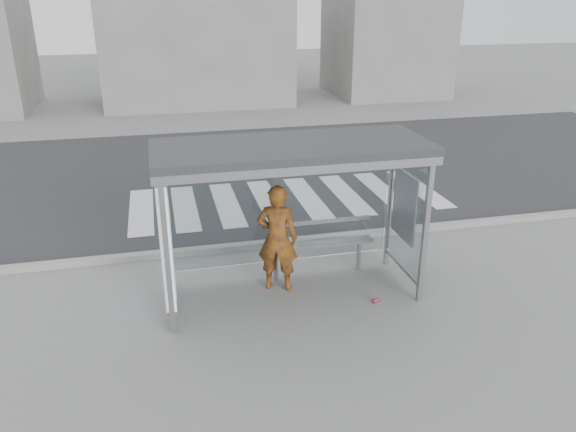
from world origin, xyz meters
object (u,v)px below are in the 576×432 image
object	(u,v)px
bus_shelter	(268,184)
bench	(318,244)
person	(277,238)
soda_can	(376,300)

from	to	relation	value
bus_shelter	bench	size ratio (longest dim) A/B	2.14
bus_shelter	person	xyz separation A→B (m)	(0.19, 0.21, -1.04)
person	bench	distance (m)	0.93
person	soda_can	bearing A→B (deg)	171.47
bus_shelter	bench	bearing A→B (deg)	27.54
soda_can	bus_shelter	bearing A→B (deg)	158.62
person	bench	xyz separation A→B (m)	(0.81, 0.32, -0.34)
bench	person	bearing A→B (deg)	-158.69
person	bench	size ratio (longest dim) A/B	0.95
bus_shelter	soda_can	bearing A→B (deg)	-21.38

